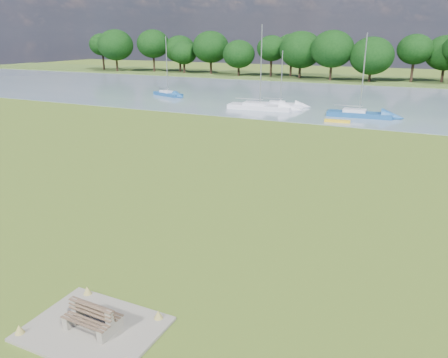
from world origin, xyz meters
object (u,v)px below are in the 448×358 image
at_px(sailboat_2, 359,112).
at_px(sailboat_3, 259,105).
at_px(kayak, 337,121).
at_px(bench_pair, 92,318).
at_px(sailboat_0, 280,104).
at_px(sailboat_5, 168,93).

height_order(sailboat_2, sailboat_3, sailboat_3).
relative_size(kayak, sailboat_2, 0.29).
relative_size(bench_pair, sailboat_3, 0.18).
xyz_separation_m(sailboat_0, sailboat_3, (-1.78, -2.81, 0.06)).
bearing_deg(bench_pair, sailboat_5, 121.80).
bearing_deg(bench_pair, sailboat_0, 102.93).
bearing_deg(sailboat_2, sailboat_0, 160.60).
relative_size(sailboat_0, sailboat_5, 0.81).
bearing_deg(sailboat_0, bench_pair, -91.39).
height_order(sailboat_0, sailboat_5, sailboat_5).
relative_size(sailboat_3, sailboat_5, 1.16).
xyz_separation_m(kayak, sailboat_2, (1.51, 4.24, 0.37)).
xyz_separation_m(sailboat_0, sailboat_2, (10.32, -2.94, 0.06)).
bearing_deg(sailboat_0, sailboat_2, -28.34).
xyz_separation_m(bench_pair, sailboat_2, (1.50, 42.24, 0.07)).
relative_size(sailboat_0, sailboat_2, 0.77).
distance_m(sailboat_0, sailboat_2, 10.73).
bearing_deg(sailboat_3, sailboat_0, 54.18).
xyz_separation_m(kayak, sailboat_3, (-10.58, 4.38, 0.37)).
bearing_deg(sailboat_2, kayak, -113.14).
distance_m(bench_pair, sailboat_3, 43.68).
bearing_deg(sailboat_5, sailboat_3, 4.43).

